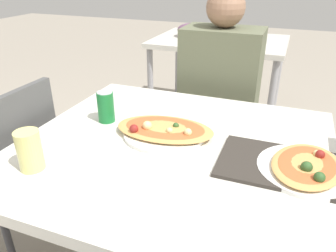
% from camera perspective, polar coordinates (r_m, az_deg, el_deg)
% --- Properties ---
extents(dining_table, '(1.08, 1.00, 0.73)m').
position_cam_1_polar(dining_table, '(1.19, 0.99, -6.18)').
color(dining_table, silver).
rests_on(dining_table, ground_plane).
extents(chair_far_seated, '(0.40, 0.40, 0.87)m').
position_cam_1_polar(chair_far_seated, '(1.97, 9.13, 2.29)').
color(chair_far_seated, '#4C4C4C').
rests_on(chair_far_seated, ground_plane).
extents(chair_side_left, '(0.40, 0.40, 0.87)m').
position_cam_1_polar(chair_side_left, '(1.59, -26.00, -6.57)').
color(chair_side_left, '#4C4C4C').
rests_on(chair_side_left, ground_plane).
extents(person_seated, '(0.41, 0.28, 1.20)m').
position_cam_1_polar(person_seated, '(1.79, 8.82, 7.04)').
color(person_seated, '#2D2D38').
rests_on(person_seated, ground_plane).
extents(pizza_main, '(0.38, 0.31, 0.06)m').
position_cam_1_polar(pizza_main, '(1.22, -0.62, -0.72)').
color(pizza_main, white).
rests_on(pizza_main, dining_table).
extents(soda_can, '(0.07, 0.07, 0.12)m').
position_cam_1_polar(soda_can, '(1.33, -10.78, 3.32)').
color(soda_can, '#197233').
rests_on(soda_can, dining_table).
extents(drink_glass, '(0.08, 0.08, 0.13)m').
position_cam_1_polar(drink_glass, '(1.08, -22.96, -3.94)').
color(drink_glass, '#E0DB7F').
rests_on(drink_glass, dining_table).
extents(serving_tray, '(0.43, 0.26, 0.01)m').
position_cam_1_polar(serving_tray, '(1.09, 20.33, -6.71)').
color(serving_tray, '#332D28').
rests_on(serving_tray, dining_table).
extents(pizza_second, '(0.29, 0.31, 0.06)m').
position_cam_1_polar(pizza_second, '(1.09, 22.98, -6.61)').
color(pizza_second, white).
rests_on(pizza_second, dining_table).
extents(background_table, '(1.10, 0.80, 0.85)m').
position_cam_1_polar(background_table, '(2.93, 8.18, 13.78)').
color(background_table, silver).
rests_on(background_table, ground_plane).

